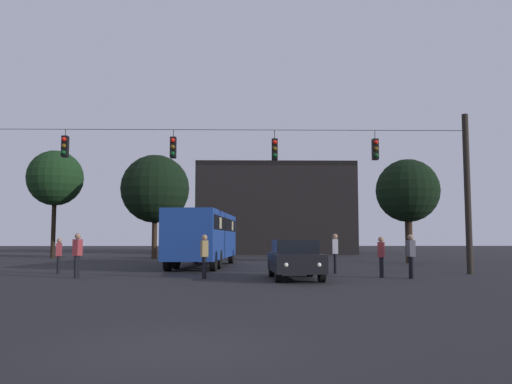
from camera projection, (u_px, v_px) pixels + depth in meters
The scene contains 14 objects.
ground_plane at pixel (230, 265), 31.94m from camera, with size 168.00×168.00×0.00m, color black.
overhead_signal_span at pixel (224, 180), 23.82m from camera, with size 22.23×0.44×7.23m.
city_bus at pixel (204, 233), 29.91m from camera, with size 3.31×11.16×3.00m.
car_near_right at pixel (295, 259), 20.58m from camera, with size 1.95×4.39×1.52m.
pedestrian_crossing_left at pixel (59, 254), 23.88m from camera, with size 0.33×0.41×1.58m.
pedestrian_crossing_center at pixel (381, 254), 21.50m from camera, with size 0.36×0.42×1.65m.
pedestrian_crossing_right at pixel (77, 252), 21.32m from camera, with size 0.33×0.41×1.78m.
pedestrian_near_bus at pixel (204, 254), 20.98m from camera, with size 0.34×0.42×1.72m.
pedestrian_trailing at pixel (335, 251), 24.08m from camera, with size 0.27×0.38×1.79m.
pedestrian_far_side at pixel (411, 253), 20.96m from camera, with size 0.28×0.39×1.74m.
corner_building at pixel (273, 211), 58.99m from camera, with size 16.08×13.56×9.30m.
tree_left_silhouette at pixel (55, 178), 43.84m from camera, with size 4.56×4.56×8.83m.
tree_behind_building at pixel (155, 189), 41.89m from camera, with size 5.37×5.37×8.16m.
tree_right_far at pixel (408, 191), 34.64m from camera, with size 4.11×4.11×6.74m.
Camera 1 is at (1.03, -7.72, 1.56)m, focal length 37.36 mm.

